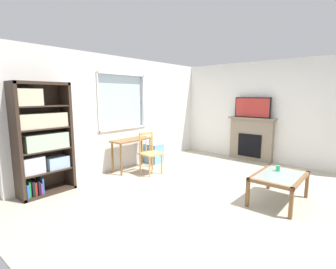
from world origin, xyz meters
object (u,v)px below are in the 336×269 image
(wooden_chair, at_px, (150,153))
(coffee_table, at_px, (279,178))
(tv, at_px, (252,108))
(plastic_drawer_unit, at_px, (154,153))
(desk_under_window, at_px, (132,145))
(fireplace, at_px, (251,139))
(sippy_cup, at_px, (278,168))
(bookshelf, at_px, (41,138))

(wooden_chair, relative_size, coffee_table, 0.90)
(tv, height_order, coffee_table, tv)
(tv, distance_m, coffee_table, 2.84)
(plastic_drawer_unit, bearing_deg, desk_under_window, -176.29)
(fireplace, bearing_deg, coffee_table, -148.67)
(wooden_chair, xyz_separation_m, sippy_cup, (0.47, -2.51, 0.03))
(fireplace, bearing_deg, sippy_cup, -148.02)
(desk_under_window, bearing_deg, coffee_table, -83.94)
(tv, bearing_deg, sippy_cup, -147.80)
(bookshelf, height_order, sippy_cup, bookshelf)
(desk_under_window, distance_m, fireplace, 3.13)
(plastic_drawer_unit, bearing_deg, coffee_table, -97.95)
(bookshelf, relative_size, tv, 2.07)
(plastic_drawer_unit, xyz_separation_m, coffee_table, (-0.44, -3.15, 0.15))
(wooden_chair, bearing_deg, tv, -25.14)
(wooden_chair, xyz_separation_m, fireplace, (2.57, -1.20, 0.10))
(tv, relative_size, coffee_table, 0.92)
(plastic_drawer_unit, bearing_deg, tv, -43.86)
(desk_under_window, bearing_deg, fireplace, -33.13)
(wooden_chair, bearing_deg, plastic_drawer_unit, 38.19)
(desk_under_window, distance_m, tv, 3.21)
(sippy_cup, bearing_deg, tv, 32.20)
(tv, distance_m, sippy_cup, 2.61)
(desk_under_window, bearing_deg, sippy_cup, -80.23)
(bookshelf, distance_m, plastic_drawer_unit, 2.79)
(coffee_table, height_order, sippy_cup, sippy_cup)
(desk_under_window, relative_size, sippy_cup, 10.82)
(wooden_chair, bearing_deg, bookshelf, 162.52)
(desk_under_window, distance_m, sippy_cup, 3.07)
(tv, bearing_deg, plastic_drawer_unit, 136.14)
(desk_under_window, xyz_separation_m, fireplace, (2.62, -1.71, -0.02))
(fireplace, distance_m, sippy_cup, 2.48)
(bookshelf, height_order, wooden_chair, bookshelf)
(desk_under_window, relative_size, coffee_table, 0.97)
(plastic_drawer_unit, relative_size, tv, 0.52)
(desk_under_window, height_order, wooden_chair, wooden_chair)
(bookshelf, xyz_separation_m, desk_under_window, (1.92, -0.11, -0.39))
(bookshelf, relative_size, coffee_table, 1.90)
(desk_under_window, bearing_deg, tv, -33.32)
(plastic_drawer_unit, relative_size, fireplace, 0.40)
(fireplace, relative_size, coffee_table, 1.20)
(bookshelf, bearing_deg, tv, -21.90)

